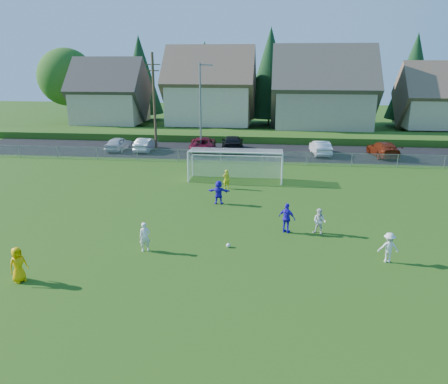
{
  "coord_description": "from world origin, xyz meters",
  "views": [
    {
      "loc": [
        3.02,
        -17.66,
        9.23
      ],
      "look_at": [
        0.0,
        8.0,
        1.4
      ],
      "focal_mm": 35.0,
      "sensor_mm": 36.0,
      "label": 1
    }
  ],
  "objects_px": {
    "player_white_c": "(389,247)",
    "car_f": "(320,148)",
    "car_b": "(146,144)",
    "car_c": "(203,144)",
    "player_blue_a": "(287,218)",
    "player_blue_b": "(219,192)",
    "goalkeeper": "(226,179)",
    "soccer_ball": "(228,245)",
    "car_a": "(119,144)",
    "soccer_goal": "(236,160)",
    "referee": "(18,265)",
    "player_white_a": "(145,237)",
    "car_g": "(383,149)",
    "player_white_b": "(319,222)",
    "car_d": "(232,143)"
  },
  "relations": [
    {
      "from": "car_c",
      "to": "player_blue_a",
      "type": "bearing_deg",
      "value": 103.72
    },
    {
      "from": "player_white_a",
      "to": "player_white_c",
      "type": "distance_m",
      "value": 11.81
    },
    {
      "from": "car_b",
      "to": "car_g",
      "type": "height_order",
      "value": "car_g"
    },
    {
      "from": "car_b",
      "to": "car_f",
      "type": "height_order",
      "value": "car_f"
    },
    {
      "from": "referee",
      "to": "car_f",
      "type": "distance_m",
      "value": 32.42
    },
    {
      "from": "player_white_c",
      "to": "car_b",
      "type": "height_order",
      "value": "player_white_c"
    },
    {
      "from": "soccer_goal",
      "to": "goalkeeper",
      "type": "bearing_deg",
      "value": -100.51
    },
    {
      "from": "car_a",
      "to": "car_b",
      "type": "height_order",
      "value": "car_a"
    },
    {
      "from": "referee",
      "to": "soccer_goal",
      "type": "bearing_deg",
      "value": 7.55
    },
    {
      "from": "player_white_b",
      "to": "car_g",
      "type": "xyz_separation_m",
      "value": [
        8.16,
        21.35,
        0.01
      ]
    },
    {
      "from": "car_a",
      "to": "soccer_goal",
      "type": "distance_m",
      "value": 17.08
    },
    {
      "from": "car_g",
      "to": "car_c",
      "type": "bearing_deg",
      "value": -7.56
    },
    {
      "from": "player_blue_b",
      "to": "goalkeeper",
      "type": "distance_m",
      "value": 3.63
    },
    {
      "from": "player_white_c",
      "to": "car_a",
      "type": "distance_m",
      "value": 32.89
    },
    {
      "from": "player_blue_a",
      "to": "player_blue_b",
      "type": "distance_m",
      "value": 6.37
    },
    {
      "from": "car_a",
      "to": "car_b",
      "type": "xyz_separation_m",
      "value": [
        2.94,
        0.07,
        -0.03
      ]
    },
    {
      "from": "player_blue_a",
      "to": "soccer_goal",
      "type": "xyz_separation_m",
      "value": [
        -3.83,
        10.79,
        0.78
      ]
    },
    {
      "from": "player_white_b",
      "to": "car_b",
      "type": "bearing_deg",
      "value": 150.55
    },
    {
      "from": "player_blue_b",
      "to": "car_b",
      "type": "xyz_separation_m",
      "value": [
        -9.94,
        16.72,
        -0.1
      ]
    },
    {
      "from": "soccer_goal",
      "to": "car_g",
      "type": "bearing_deg",
      "value": 37.43
    },
    {
      "from": "soccer_goal",
      "to": "car_f",
      "type": "bearing_deg",
      "value": 54.47
    },
    {
      "from": "player_white_c",
      "to": "car_g",
      "type": "xyz_separation_m",
      "value": [
        5.23,
        24.5,
        0.0
      ]
    },
    {
      "from": "soccer_goal",
      "to": "car_a",
      "type": "bearing_deg",
      "value": 142.12
    },
    {
      "from": "car_a",
      "to": "car_c",
      "type": "height_order",
      "value": "car_c"
    },
    {
      "from": "car_b",
      "to": "soccer_goal",
      "type": "xyz_separation_m",
      "value": [
        10.52,
        -10.54,
        0.93
      ]
    },
    {
      "from": "player_white_c",
      "to": "car_f",
      "type": "xyz_separation_m",
      "value": [
        -0.9,
        24.67,
        -0.02
      ]
    },
    {
      "from": "car_d",
      "to": "car_f",
      "type": "xyz_separation_m",
      "value": [
        9.06,
        -1.01,
        -0.08
      ]
    },
    {
      "from": "player_blue_a",
      "to": "player_white_a",
      "type": "bearing_deg",
      "value": 52.7
    },
    {
      "from": "referee",
      "to": "player_blue_b",
      "type": "distance_m",
      "value": 13.69
    },
    {
      "from": "player_blue_b",
      "to": "car_c",
      "type": "xyz_separation_m",
      "value": [
        -3.87,
        17.02,
        -0.01
      ]
    },
    {
      "from": "player_white_c",
      "to": "player_blue_a",
      "type": "bearing_deg",
      "value": -34.87
    },
    {
      "from": "player_white_b",
      "to": "car_a",
      "type": "height_order",
      "value": "player_white_b"
    },
    {
      "from": "car_a",
      "to": "car_d",
      "type": "bearing_deg",
      "value": -170.43
    },
    {
      "from": "player_white_a",
      "to": "car_c",
      "type": "height_order",
      "value": "car_c"
    },
    {
      "from": "player_blue_b",
      "to": "car_f",
      "type": "xyz_separation_m",
      "value": [
        8.22,
        16.88,
        -0.08
      ]
    },
    {
      "from": "player_blue_b",
      "to": "goalkeeper",
      "type": "relative_size",
      "value": 1.1
    },
    {
      "from": "player_blue_a",
      "to": "car_a",
      "type": "distance_m",
      "value": 27.41
    },
    {
      "from": "car_c",
      "to": "car_g",
      "type": "height_order",
      "value": "car_c"
    },
    {
      "from": "player_blue_b",
      "to": "car_g",
      "type": "height_order",
      "value": "player_blue_b"
    },
    {
      "from": "player_blue_b",
      "to": "soccer_goal",
      "type": "relative_size",
      "value": 0.22
    },
    {
      "from": "goalkeeper",
      "to": "car_f",
      "type": "xyz_separation_m",
      "value": [
        8.11,
        13.25,
        -0.01
      ]
    },
    {
      "from": "player_white_b",
      "to": "soccer_goal",
      "type": "distance_m",
      "value": 12.22
    },
    {
      "from": "soccer_ball",
      "to": "car_a",
      "type": "distance_m",
      "value": 27.64
    },
    {
      "from": "player_white_a",
      "to": "car_g",
      "type": "bearing_deg",
      "value": 29.8
    },
    {
      "from": "car_c",
      "to": "player_white_c",
      "type": "bearing_deg",
      "value": 110.41
    },
    {
      "from": "soccer_ball",
      "to": "car_b",
      "type": "xyz_separation_m",
      "value": [
        -11.35,
        23.72,
        0.58
      ]
    },
    {
      "from": "soccer_ball",
      "to": "referee",
      "type": "distance_m",
      "value": 9.81
    },
    {
      "from": "player_white_a",
      "to": "player_blue_a",
      "type": "bearing_deg",
      "value": -0.56
    },
    {
      "from": "player_white_c",
      "to": "player_blue_b",
      "type": "bearing_deg",
      "value": -41.37
    },
    {
      "from": "car_f",
      "to": "car_g",
      "type": "relative_size",
      "value": 0.85
    }
  ]
}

